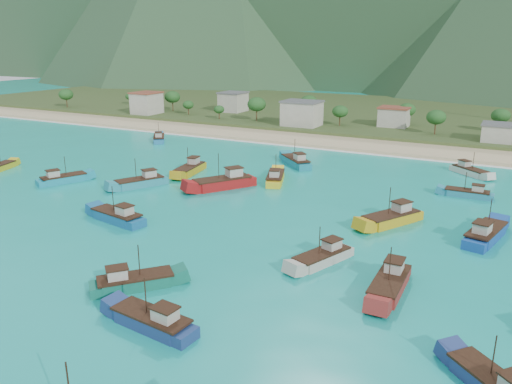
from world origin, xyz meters
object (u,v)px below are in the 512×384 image
at_px(boat_2, 323,258).
at_px(boat_21, 134,283).
at_px(boat_14, 153,322).
at_px(boat_29, 275,179).
at_px(boat_11, 141,183).
at_px(boat_19, 468,194).
at_px(boat_15, 469,172).
at_px(boat_17, 390,285).
at_px(boat_30, 159,139).
at_px(boat_27, 190,170).
at_px(boat_31, 392,219).
at_px(boat_26, 224,183).
at_px(boat_22, 485,235).
at_px(boat_5, 63,180).
at_px(boat_6, 118,217).
at_px(boat_25, 296,162).

bearing_deg(boat_2, boat_21, 65.85).
xyz_separation_m(boat_14, boat_29, (-12.25, 53.98, 0.05)).
height_order(boat_11, boat_19, boat_11).
distance_m(boat_11, boat_15, 68.54).
distance_m(boat_17, boat_30, 98.32).
relative_size(boat_21, boat_27, 0.82).
xyz_separation_m(boat_2, boat_31, (4.57, 18.38, 0.17)).
height_order(boat_2, boat_27, boat_27).
distance_m(boat_21, boat_26, 41.56).
height_order(boat_17, boat_19, boat_17).
relative_size(boat_22, boat_30, 1.19).
relative_size(boat_15, boat_19, 1.02).
distance_m(boat_30, boat_31, 82.69).
relative_size(boat_30, boat_31, 0.85).
bearing_deg(boat_22, boat_21, -122.37).
distance_m(boat_2, boat_29, 38.55).
bearing_deg(boat_5, boat_26, 45.52).
height_order(boat_6, boat_27, boat_27).
xyz_separation_m(boat_11, boat_21, (26.92, -33.21, -0.09)).
distance_m(boat_21, boat_30, 89.03).
bearing_deg(boat_11, boat_25, -95.80).
height_order(boat_14, boat_29, boat_29).
distance_m(boat_2, boat_25, 52.24).
relative_size(boat_2, boat_14, 0.98).
relative_size(boat_14, boat_19, 1.17).
relative_size(boat_21, boat_29, 0.86).
xyz_separation_m(boat_2, boat_29, (-21.78, 31.82, 0.08)).
distance_m(boat_6, boat_31, 42.78).
xyz_separation_m(boat_6, boat_15, (46.13, 56.74, -0.12)).
bearing_deg(boat_25, boat_11, -170.01).
bearing_deg(boat_25, boat_6, -148.31).
bearing_deg(boat_17, boat_25, -56.99).
bearing_deg(boat_15, boat_22, 49.41).
relative_size(boat_26, boat_31, 1.12).
height_order(boat_26, boat_31, boat_26).
relative_size(boat_22, boat_25, 1.13).
bearing_deg(boat_31, boat_5, 35.59).
bearing_deg(boat_29, boat_26, -149.51).
distance_m(boat_11, boat_31, 48.29).
height_order(boat_2, boat_11, boat_11).
bearing_deg(boat_15, boat_11, -13.64).
distance_m(boat_29, boat_30, 53.12).
bearing_deg(boat_15, boat_19, 45.55).
distance_m(boat_14, boat_30, 97.91).
relative_size(boat_26, boat_30, 1.31).
bearing_deg(boat_19, boat_29, 101.13).
bearing_deg(boat_2, boat_14, 88.05).
relative_size(boat_6, boat_22, 0.94).
bearing_deg(boat_22, boat_31, -169.56).
xyz_separation_m(boat_30, boat_31, (74.00, -36.91, 0.13)).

